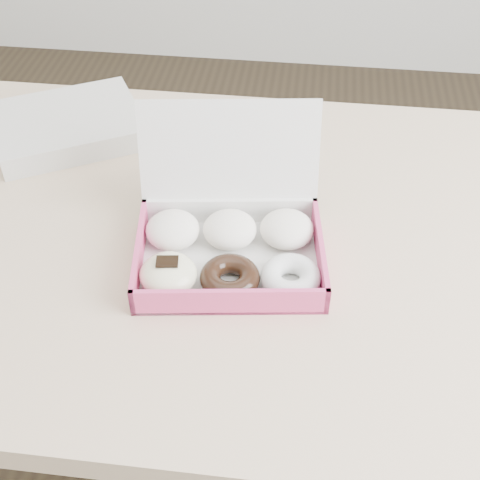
# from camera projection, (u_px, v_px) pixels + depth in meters

# --- Properties ---
(ground) EXTENTS (4.00, 4.00, 0.00)m
(ground) POSITION_uv_depth(u_px,v_px,m) (234.00, 476.00, 1.53)
(ground) COLOR black
(ground) RESTS_ON ground
(table) EXTENTS (1.20, 0.80, 0.75)m
(table) POSITION_uv_depth(u_px,v_px,m) (231.00, 267.00, 1.07)
(table) COLOR #D2AF8A
(table) RESTS_ON ground
(donut_box) EXTENTS (0.29, 0.27, 0.19)m
(donut_box) POSITION_uv_depth(u_px,v_px,m) (228.00, 242.00, 0.96)
(donut_box) COLOR silver
(donut_box) RESTS_ON table
(newspapers) EXTENTS (0.32, 0.30, 0.04)m
(newspapers) POSITION_uv_depth(u_px,v_px,m) (68.00, 125.00, 1.20)
(newspapers) COLOR white
(newspapers) RESTS_ON table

